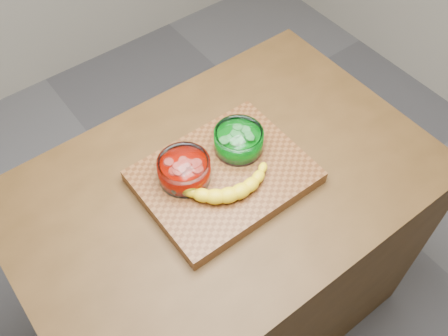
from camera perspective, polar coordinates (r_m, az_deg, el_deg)
ground at (r=2.19m, az=-0.00°, el=-15.40°), size 3.50×3.50×0.00m
counter at (r=1.78m, az=-0.00°, el=-10.00°), size 1.20×0.80×0.90m
cutting_board at (r=1.38m, az=-0.00°, el=-1.01°), size 0.45×0.35×0.04m
bowl_red at (r=1.33m, az=-4.58°, el=-0.23°), size 0.14×0.14×0.07m
bowl_green at (r=1.39m, az=1.68°, el=3.17°), size 0.14×0.14×0.06m
banana at (r=1.33m, az=0.10°, el=-1.29°), size 0.28×0.18×0.04m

